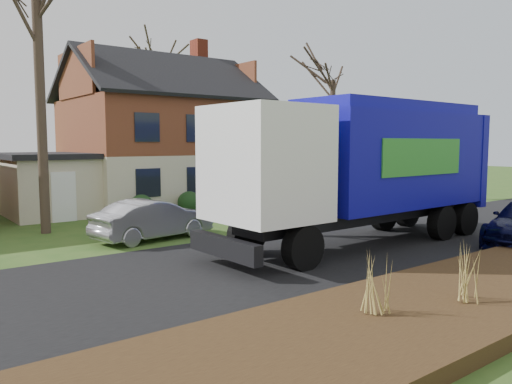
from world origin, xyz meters
TOP-DOWN VIEW (x-y plane):
  - ground at (0.00, 0.00)m, footprint 120.00×120.00m
  - road at (0.00, 0.00)m, footprint 80.00×7.00m
  - mulch_verge at (0.00, -5.30)m, footprint 80.00×3.50m
  - main_house at (1.49, 13.91)m, footprint 12.95×8.95m
  - garbage_truck at (2.24, 0.02)m, footprint 10.88×3.10m
  - silver_sedan at (-2.92, 4.95)m, footprint 4.37×2.09m
  - tree_front_east at (11.09, 10.09)m, footprint 3.57×3.57m
  - tree_back at (6.36, 23.42)m, footprint 3.92×3.92m
  - grass_clump_west at (-3.50, -5.09)m, footprint 0.39×0.32m
  - grass_clump_mid at (-1.59, -5.70)m, footprint 0.39×0.32m

SIDE VIEW (x-z plane):
  - ground at x=0.00m, z-range 0.00..0.00m
  - road at x=0.00m, z-range 0.00..0.02m
  - mulch_verge at x=0.00m, z-range 0.00..0.30m
  - silver_sedan at x=-2.92m, z-range 0.00..1.38m
  - grass_clump_west at x=-3.50m, z-range 0.30..1.33m
  - grass_clump_mid at x=-1.59m, z-range 0.30..1.38m
  - garbage_truck at x=2.24m, z-range 0.35..5.00m
  - main_house at x=1.49m, z-range -0.60..8.66m
  - tree_front_east at x=11.09m, z-range 3.10..13.01m
  - tree_back at x=6.36m, z-range 4.14..16.54m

